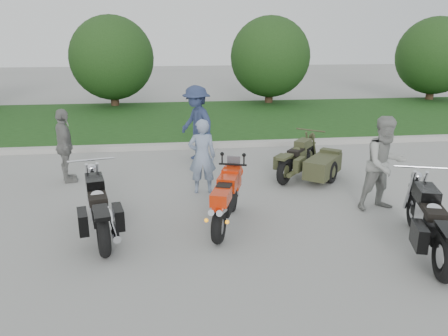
{
  "coord_description": "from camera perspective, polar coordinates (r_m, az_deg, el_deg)",
  "views": [
    {
      "loc": [
        -0.62,
        -6.4,
        3.22
      ],
      "look_at": [
        0.36,
        1.36,
        0.8
      ],
      "focal_mm": 35.0,
      "sensor_mm": 36.0,
      "label": 1
    }
  ],
  "objects": [
    {
      "name": "person_stripe",
      "position": [
        9.03,
        -2.87,
        1.52
      ],
      "size": [
        0.59,
        0.4,
        1.57
      ],
      "primitive_type": "imported",
      "rotation": [
        0.0,
        0.0,
        3.1
      ],
      "color": "#7F90AD",
      "rests_on": "ground"
    },
    {
      "name": "grass_strip",
      "position": [
        16.86,
        -5.01,
        6.36
      ],
      "size": [
        60.0,
        8.0,
        0.14
      ],
      "primitive_type": "cube",
      "color": "#26581E",
      "rests_on": "ground"
    },
    {
      "name": "person_grey",
      "position": [
        8.64,
        20.23,
        0.51
      ],
      "size": [
        0.96,
        0.8,
        1.79
      ],
      "primitive_type": "imported",
      "rotation": [
        0.0,
        0.0,
        0.14
      ],
      "color": "#979893",
      "rests_on": "ground"
    },
    {
      "name": "tree_far_right",
      "position": [
        23.59,
        25.85,
        13.04
      ],
      "size": [
        3.6,
        3.6,
        4.0
      ],
      "color": "#3F2B1C",
      "rests_on": "ground"
    },
    {
      "name": "tree_mid_right",
      "position": [
        20.45,
        6.03,
        14.23
      ],
      "size": [
        3.6,
        3.6,
        4.0
      ],
      "color": "#3F2B1C",
      "rests_on": "ground"
    },
    {
      "name": "ground",
      "position": [
        7.19,
        -1.5,
        -9.41
      ],
      "size": [
        80.0,
        80.0,
        0.0
      ],
      "primitive_type": "plane",
      "color": "#9A9A95",
      "rests_on": "ground"
    },
    {
      "name": "sportbike_red",
      "position": [
        7.45,
        0.26,
        -3.97
      ],
      "size": [
        0.76,
        1.84,
        0.9
      ],
      "rotation": [
        0.0,
        0.0,
        -0.32
      ],
      "color": "black",
      "rests_on": "ground"
    },
    {
      "name": "curb",
      "position": [
        12.81,
        -4.22,
        2.93
      ],
      "size": [
        60.0,
        0.3,
        0.15
      ],
      "primitive_type": "cube",
      "color": "#AEABA4",
      "rests_on": "ground"
    },
    {
      "name": "person_denim",
      "position": [
        11.43,
        -3.58,
        5.84
      ],
      "size": [
        1.25,
        1.46,
        1.96
      ],
      "primitive_type": "imported",
      "rotation": [
        0.0,
        0.0,
        -1.06
      ],
      "color": "navy",
      "rests_on": "ground"
    },
    {
      "name": "person_back",
      "position": [
        10.3,
        -20.08,
        2.71
      ],
      "size": [
        0.68,
        1.05,
        1.66
      ],
      "primitive_type": "imported",
      "rotation": [
        0.0,
        0.0,
        1.88
      ],
      "color": "gray",
      "rests_on": "ground"
    },
    {
      "name": "cruiser_left",
      "position": [
        7.44,
        -16.03,
        -5.27
      ],
      "size": [
        0.75,
        2.32,
        0.9
      ],
      "rotation": [
        0.0,
        0.0,
        0.23
      ],
      "color": "black",
      "rests_on": "ground"
    },
    {
      "name": "cruiser_right",
      "position": [
        7.27,
        25.41,
        -6.75
      ],
      "size": [
        0.87,
        2.35,
        0.93
      ],
      "rotation": [
        0.0,
        0.0,
        -0.3
      ],
      "color": "black",
      "rests_on": "ground"
    },
    {
      "name": "tree_mid_left",
      "position": [
        20.07,
        -14.44,
        13.74
      ],
      "size": [
        3.6,
        3.6,
        4.0
      ],
      "color": "#3F2B1C",
      "rests_on": "ground"
    },
    {
      "name": "cruiser_sidecar",
      "position": [
        10.13,
        11.37,
        0.58
      ],
      "size": [
        1.74,
        1.94,
        0.81
      ],
      "rotation": [
        0.0,
        0.0,
        -0.68
      ],
      "color": "black",
      "rests_on": "ground"
    }
  ]
}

